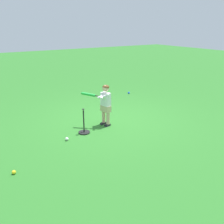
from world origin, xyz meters
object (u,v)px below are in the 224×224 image
object	(u,v)px
play_ball_near_batter	(129,93)
batting_tee	(84,129)
play_ball_center_lawn	(67,139)
play_ball_far_left	(14,172)
child_batter	(105,101)

from	to	relation	value
play_ball_near_batter	batting_tee	xyz separation A→B (m)	(3.10, 2.34, 0.07)
batting_tee	play_ball_center_lawn	bearing A→B (deg)	17.43
play_ball_center_lawn	batting_tee	distance (m)	0.55
play_ball_near_batter	batting_tee	size ratio (longest dim) A/B	0.12
play_ball_far_left	play_ball_center_lawn	world-z (taller)	play_ball_center_lawn
batting_tee	child_batter	bearing A→B (deg)	-166.85
child_batter	play_ball_center_lawn	distance (m)	1.40
play_ball_center_lawn	batting_tee	bearing A→B (deg)	-162.57
play_ball_far_left	batting_tee	size ratio (longest dim) A/B	0.12
child_batter	batting_tee	size ratio (longest dim) A/B	1.74
child_batter	play_ball_near_batter	bearing A→B (deg)	-137.78
play_ball_near_batter	play_ball_center_lawn	size ratio (longest dim) A/B	0.99
play_ball_center_lawn	child_batter	bearing A→B (deg)	-164.98
play_ball_near_batter	batting_tee	distance (m)	3.89
child_batter	play_ball_center_lawn	xyz separation A→B (m)	(1.22, 0.33, -0.61)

